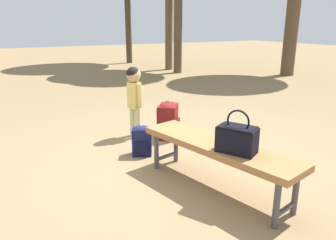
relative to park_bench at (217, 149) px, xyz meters
name	(u,v)px	position (x,y,z in m)	size (l,w,h in m)	color
ground_plane	(174,160)	(0.74, 0.02, -0.39)	(40.00, 40.00, 0.00)	#8C704C
park_bench	(217,149)	(0.00, 0.00, 0.00)	(1.65, 0.74, 0.45)	#9E6B3D
handbag	(237,138)	(-0.25, -0.01, 0.18)	(0.37, 0.31, 0.37)	black
child_standing	(134,91)	(1.71, 0.08, 0.24)	(0.25, 0.19, 0.95)	#CCCC8C
backpack_large	(168,119)	(1.44, -0.29, -0.13)	(0.39, 0.37, 0.52)	maroon
backpack_small	(142,140)	(1.07, 0.27, -0.21)	(0.25, 0.27, 0.37)	#191E4C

